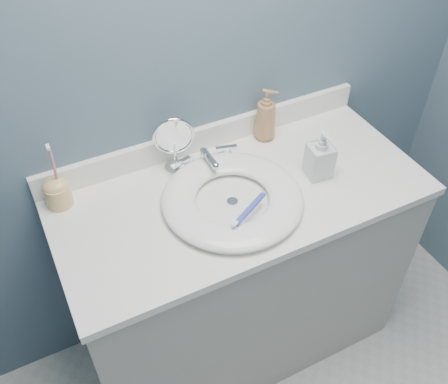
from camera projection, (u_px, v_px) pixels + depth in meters
back_wall at (203, 65)px, 1.58m from camera, size 2.20×0.02×2.40m
vanity_cabinet at (239, 277)px, 1.93m from camera, size 1.20×0.55×0.85m
countertop at (242, 195)px, 1.63m from camera, size 1.22×0.57×0.03m
backsplash at (207, 137)px, 1.76m from camera, size 1.22×0.02×0.09m
basin at (232, 198)px, 1.57m from camera, size 0.45×0.45×0.04m
drain at (232, 202)px, 1.58m from camera, size 0.04×0.04×0.01m
faucet at (206, 160)px, 1.69m from camera, size 0.25×0.13×0.07m
makeup_mirror at (174, 142)px, 1.63m from camera, size 0.14×0.08×0.21m
soap_bottle_amber at (266, 115)px, 1.76m from camera, size 0.11×0.11×0.20m
soap_bottle_clear at (321, 154)px, 1.62m from camera, size 0.09×0.09×0.18m
toothbrush_holder at (57, 191)px, 1.54m from camera, size 0.08×0.08×0.23m
toothbrush_lying at (249, 210)px, 1.50m from camera, size 0.16×0.10×0.02m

